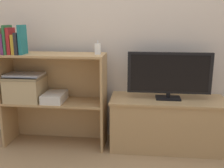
% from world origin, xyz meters
% --- Properties ---
extents(ground_plane, '(16.00, 16.00, 0.00)m').
position_xyz_m(ground_plane, '(0.00, 0.00, 0.00)').
color(ground_plane, '#A37F56').
extents(wall_back, '(10.00, 0.05, 2.40)m').
position_xyz_m(wall_back, '(0.00, 0.43, 1.20)').
color(wall_back, beige).
rests_on(wall_back, ground_plane).
extents(tv_stand, '(1.04, 0.41, 0.47)m').
position_xyz_m(tv_stand, '(0.51, 0.20, 0.24)').
color(tv_stand, tan).
rests_on(tv_stand, ground_plane).
extents(tv, '(0.74, 0.14, 0.42)m').
position_xyz_m(tv, '(0.51, 0.19, 0.70)').
color(tv, black).
rests_on(tv, tv_stand).
extents(bookshelf_lower_tier, '(0.95, 0.33, 0.43)m').
position_xyz_m(bookshelf_lower_tier, '(-0.54, 0.22, 0.28)').
color(bookshelf_lower_tier, tan).
rests_on(bookshelf_lower_tier, ground_plane).
extents(bookshelf_upper_tier, '(0.95, 0.33, 0.44)m').
position_xyz_m(bookshelf_upper_tier, '(-0.54, 0.22, 0.71)').
color(bookshelf_upper_tier, tan).
rests_on(bookshelf_upper_tier, bookshelf_lower_tier).
extents(book_tan, '(0.02, 0.14, 0.23)m').
position_xyz_m(book_tan, '(-0.97, 0.10, 0.99)').
color(book_tan, tan).
rests_on(book_tan, bookshelf_upper_tier).
extents(book_plum, '(0.02, 0.15, 0.18)m').
position_xyz_m(book_plum, '(-0.94, 0.10, 0.96)').
color(book_plum, '#6B2D66').
rests_on(book_plum, bookshelf_upper_tier).
extents(book_forest, '(0.02, 0.16, 0.25)m').
position_xyz_m(book_forest, '(-0.92, 0.10, 1.00)').
color(book_forest, '#286638').
rests_on(book_forest, bookshelf_upper_tier).
extents(book_crimson, '(0.03, 0.13, 0.23)m').
position_xyz_m(book_crimson, '(-0.89, 0.10, 0.99)').
color(book_crimson, '#B22328').
rests_on(book_crimson, bookshelf_upper_tier).
extents(book_mustard, '(0.03, 0.12, 0.17)m').
position_xyz_m(book_mustard, '(-0.85, 0.10, 0.96)').
color(book_mustard, gold).
rests_on(book_mustard, bookshelf_upper_tier).
extents(book_charcoal, '(0.03, 0.15, 0.19)m').
position_xyz_m(book_charcoal, '(-0.82, 0.10, 0.96)').
color(book_charcoal, '#232328').
rests_on(book_charcoal, bookshelf_upper_tier).
extents(book_teal, '(0.03, 0.13, 0.25)m').
position_xyz_m(book_teal, '(-0.78, 0.10, 1.00)').
color(book_teal, '#1E7075').
rests_on(book_teal, bookshelf_upper_tier).
extents(baby_monitor, '(0.05, 0.03, 0.13)m').
position_xyz_m(baby_monitor, '(-0.13, 0.16, 0.92)').
color(baby_monitor, white).
rests_on(baby_monitor, bookshelf_upper_tier).
extents(storage_basket_left, '(0.33, 0.29, 0.23)m').
position_xyz_m(storage_basket_left, '(-0.81, 0.15, 0.56)').
color(storage_basket_left, tan).
rests_on(storage_basket_left, bookshelf_lower_tier).
extents(laptop, '(0.33, 0.22, 0.02)m').
position_xyz_m(laptop, '(-0.81, 0.15, 0.68)').
color(laptop, '#BCBCC1').
rests_on(laptop, storage_basket_left).
extents(magazine_stack, '(0.19, 0.27, 0.08)m').
position_xyz_m(magazine_stack, '(-0.53, 0.14, 0.47)').
color(magazine_stack, silver).
rests_on(magazine_stack, bookshelf_lower_tier).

